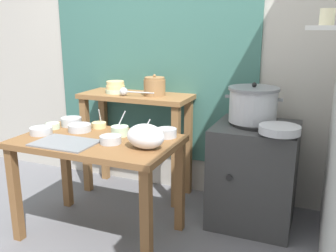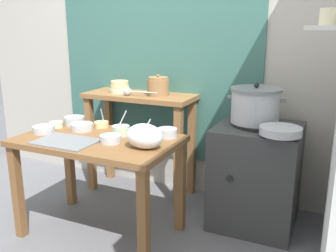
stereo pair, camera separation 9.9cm
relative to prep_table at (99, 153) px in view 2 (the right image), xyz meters
name	(u,v)px [view 2 (the right image)]	position (x,y,z in m)	size (l,w,h in m)	color
ground_plane	(110,241)	(0.12, -0.08, -0.61)	(9.00, 9.00, 0.00)	slate
wall_back	(183,45)	(0.20, 1.02, 0.69)	(4.40, 0.12, 2.60)	#B2ADA3
prep_table	(99,153)	(0.00, 0.00, 0.00)	(1.10, 0.66, 0.72)	brown
back_shelf_table	(140,119)	(-0.09, 0.75, 0.07)	(0.96, 0.40, 0.90)	olive
stove_block	(256,175)	(0.97, 0.62, -0.23)	(0.60, 0.61, 0.78)	#383838
steamer_pot	(255,105)	(0.93, 0.64, 0.30)	(0.42, 0.37, 0.29)	#B7BABF
clay_pot	(158,86)	(0.09, 0.75, 0.37)	(0.18, 0.18, 0.18)	olive
bowl_stack_enamel	(120,87)	(-0.27, 0.73, 0.34)	(0.17, 0.17, 0.10)	#B7D1AD
ladle	(129,91)	(-0.13, 0.64, 0.33)	(0.30, 0.07, 0.07)	#B7BABF
serving_tray	(66,142)	(-0.13, -0.17, 0.12)	(0.40, 0.28, 0.01)	slate
plastic_bag	(145,136)	(0.40, -0.06, 0.19)	(0.24, 0.17, 0.16)	white
wide_pan	(281,131)	(1.15, 0.39, 0.20)	(0.27, 0.27, 0.05)	#B7BABF
prep_bowl_0	(101,124)	(-0.14, 0.25, 0.14)	(0.11, 0.11, 0.15)	#E5C684
prep_bowl_1	(44,129)	(-0.43, -0.05, 0.14)	(0.16, 0.16, 0.05)	#B7BABF
prep_bowl_2	(111,138)	(0.14, -0.05, 0.14)	(0.14, 0.14, 0.05)	#B7BABF
prep_bowl_3	(82,126)	(-0.22, 0.12, 0.14)	(0.17, 0.17, 0.05)	#B7BABF
prep_bowl_4	(56,124)	(-0.45, 0.10, 0.13)	(0.10, 0.10, 0.04)	#B7D1AD
prep_bowl_5	(121,130)	(0.11, 0.13, 0.15)	(0.12, 0.12, 0.17)	#B7D1AD
prep_bowl_6	(167,132)	(0.42, 0.22, 0.14)	(0.14, 0.14, 0.06)	#B7BABF
prep_bowl_7	(146,135)	(0.31, 0.12, 0.14)	(0.10, 0.10, 0.14)	#B7BABF
prep_bowl_8	(74,120)	(-0.37, 0.22, 0.15)	(0.16, 0.16, 0.06)	#B7BABF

